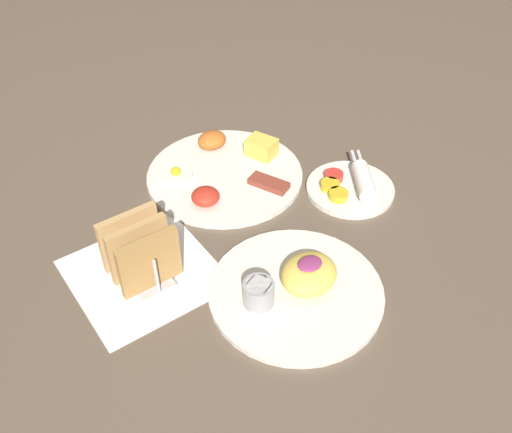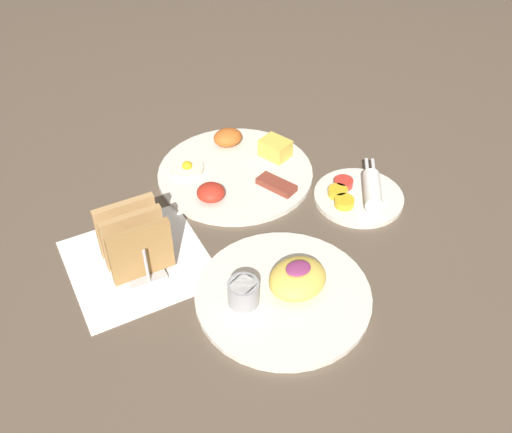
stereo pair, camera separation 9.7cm
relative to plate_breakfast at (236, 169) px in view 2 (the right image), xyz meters
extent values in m
plane|color=brown|center=(-0.03, -0.18, -0.01)|extent=(3.00, 3.00, 0.00)
cube|color=white|center=(-0.25, -0.14, -0.01)|extent=(0.22, 0.22, 0.00)
cylinder|color=silver|center=(0.00, 0.00, -0.01)|extent=(0.30, 0.30, 0.01)
cube|color=#E5C64C|center=(0.09, 0.00, 0.02)|extent=(0.06, 0.07, 0.04)
ellipsoid|color=#C66023|center=(0.03, 0.09, 0.02)|extent=(0.06, 0.05, 0.03)
cylinder|color=#F4EACC|center=(-0.08, 0.04, 0.00)|extent=(0.06, 0.06, 0.01)
sphere|color=yellow|center=(-0.08, 0.04, 0.01)|extent=(0.02, 0.02, 0.02)
ellipsoid|color=red|center=(-0.08, -0.06, 0.01)|extent=(0.05, 0.05, 0.03)
cube|color=brown|center=(0.04, -0.09, 0.01)|extent=(0.06, 0.08, 0.01)
cylinder|color=silver|center=(0.17, -0.18, -0.01)|extent=(0.17, 0.17, 0.01)
cylinder|color=red|center=(0.16, -0.14, 0.01)|extent=(0.04, 0.04, 0.01)
cylinder|color=gold|center=(0.13, -0.16, 0.01)|extent=(0.04, 0.04, 0.01)
cylinder|color=gold|center=(0.13, -0.19, 0.01)|extent=(0.04, 0.04, 0.01)
cylinder|color=white|center=(0.18, -0.19, 0.02)|extent=(0.08, 0.09, 0.03)
cube|color=silver|center=(0.22, -0.13, 0.02)|extent=(0.03, 0.05, 0.00)
cube|color=silver|center=(0.23, -0.14, 0.02)|extent=(0.03, 0.05, 0.00)
cylinder|color=silver|center=(-0.08, -0.32, -0.01)|extent=(0.27, 0.27, 0.01)
ellipsoid|color=#EAC651|center=(-0.05, -0.32, 0.02)|extent=(0.12, 0.11, 0.04)
ellipsoid|color=#8C3366|center=(-0.05, -0.32, 0.04)|extent=(0.04, 0.03, 0.01)
cylinder|color=#99999E|center=(-0.14, -0.30, 0.02)|extent=(0.05, 0.05, 0.04)
cylinder|color=white|center=(-0.14, -0.30, 0.04)|extent=(0.04, 0.04, 0.01)
cube|color=#B7B7BC|center=(-0.25, -0.14, 0.00)|extent=(0.06, 0.12, 0.01)
cube|color=#A87A42|center=(-0.25, -0.17, 0.05)|extent=(0.10, 0.01, 0.10)
cube|color=tan|center=(-0.25, -0.14, 0.05)|extent=(0.10, 0.01, 0.10)
cube|color=tan|center=(-0.25, -0.11, 0.05)|extent=(0.10, 0.01, 0.10)
cylinder|color=#B7B7BC|center=(-0.25, -0.20, 0.03)|extent=(0.01, 0.00, 0.07)
cylinder|color=#B7B7BC|center=(-0.25, -0.09, 0.03)|extent=(0.01, 0.01, 0.07)
camera|label=1|loc=(-0.46, -0.76, 0.67)|focal=40.00mm
camera|label=2|loc=(-0.38, -0.81, 0.67)|focal=40.00mm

